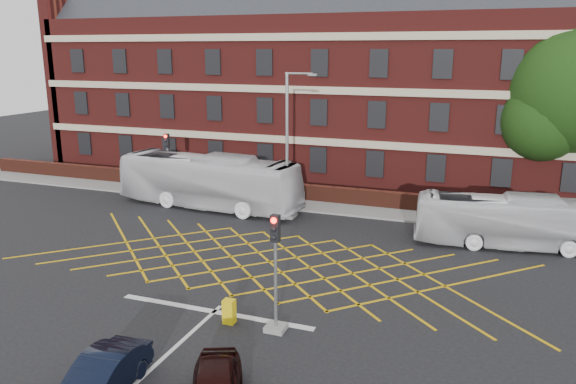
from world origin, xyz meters
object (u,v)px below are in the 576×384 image
(bus_left, at_px, (209,181))
(traffic_light_near, at_px, (276,284))
(car_navy, at_px, (101,377))
(utility_cabinet, at_px, (229,311))
(deciduous_tree, at_px, (570,100))
(traffic_light_far, at_px, (168,171))
(direction_signs, at_px, (138,172))
(bus_right, at_px, (512,221))
(street_lamp, at_px, (288,170))

(bus_left, relative_size, traffic_light_near, 2.82)
(car_navy, distance_m, utility_cabinet, 5.50)
(deciduous_tree, xyz_separation_m, traffic_light_near, (-10.77, -21.30, -4.93))
(bus_left, bearing_deg, deciduous_tree, -63.78)
(car_navy, xyz_separation_m, traffic_light_far, (-10.44, 20.29, 1.14))
(direction_signs, bearing_deg, bus_right, -7.13)
(traffic_light_far, bearing_deg, car_navy, -62.77)
(bus_left, relative_size, deciduous_tree, 1.09)
(bus_right, distance_m, traffic_light_far, 21.70)
(car_navy, relative_size, deciduous_tree, 0.34)
(traffic_light_far, bearing_deg, direction_signs, 171.98)
(car_navy, distance_m, traffic_light_far, 22.85)
(deciduous_tree, relative_size, street_lamp, 1.31)
(direction_signs, bearing_deg, bus_left, -15.63)
(deciduous_tree, distance_m, direction_signs, 28.33)
(traffic_light_far, height_order, utility_cabinet, traffic_light_far)
(deciduous_tree, xyz_separation_m, utility_cabinet, (-12.56, -21.38, -6.24))
(car_navy, height_order, direction_signs, direction_signs)
(car_navy, distance_m, street_lamp, 18.74)
(car_navy, xyz_separation_m, traffic_light_near, (3.22, 5.39, 1.14))
(bus_left, bearing_deg, traffic_light_far, 74.61)
(traffic_light_far, distance_m, utility_cabinet, 19.16)
(deciduous_tree, xyz_separation_m, street_lamp, (-15.21, -8.12, -3.83))
(utility_cabinet, bearing_deg, bus_right, 51.90)
(traffic_light_far, bearing_deg, bus_right, -7.02)
(bus_right, xyz_separation_m, traffic_light_far, (-21.54, 2.65, 0.44))
(bus_left, xyz_separation_m, traffic_light_far, (-3.82, 1.45, 0.09))
(bus_left, xyz_separation_m, car_navy, (6.62, -18.84, -1.05))
(traffic_light_far, xyz_separation_m, direction_signs, (-2.73, 0.38, -0.39))
(bus_right, relative_size, street_lamp, 1.13)
(bus_left, bearing_deg, street_lamp, -87.54)
(bus_left, height_order, traffic_light_far, traffic_light_far)
(bus_right, relative_size, utility_cabinet, 10.46)
(car_navy, distance_m, deciduous_tree, 30.74)
(traffic_light_near, bearing_deg, traffic_light_far, 132.51)
(direction_signs, bearing_deg, utility_cabinet, -46.45)
(bus_right, xyz_separation_m, car_navy, (-11.10, -17.64, -0.70))
(traffic_light_near, xyz_separation_m, traffic_light_far, (-13.66, 14.90, 0.00))
(bus_left, relative_size, direction_signs, 5.48)
(street_lamp, distance_m, direction_signs, 12.23)
(bus_right, distance_m, street_lamp, 12.44)
(street_lamp, relative_size, utility_cabinet, 9.27)
(direction_signs, bearing_deg, street_lamp, -10.01)
(car_navy, relative_size, traffic_light_far, 0.89)
(traffic_light_near, distance_m, street_lamp, 13.95)
(car_navy, height_order, traffic_light_near, traffic_light_near)
(bus_right, distance_m, utility_cabinet, 15.69)
(car_navy, relative_size, traffic_light_near, 0.89)
(car_navy, height_order, deciduous_tree, deciduous_tree)
(traffic_light_far, height_order, street_lamp, street_lamp)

